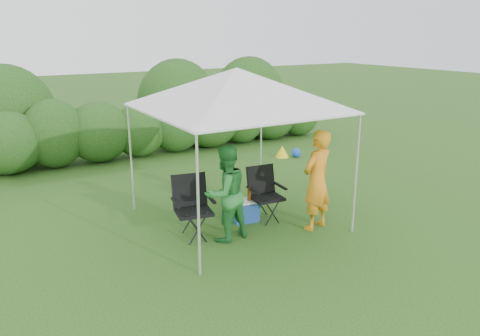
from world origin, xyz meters
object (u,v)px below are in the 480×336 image
chair_right (264,190)px  man (317,180)px  chair_left (192,202)px  woman (226,193)px  cooler (245,210)px  canopy (237,89)px

chair_right → man: (0.55, -0.85, 0.33)m
chair_left → chair_right: bearing=11.5°
woman → cooler: woman is taller
chair_right → woman: 1.19m
man → chair_left: bearing=-37.1°
chair_right → man: bearing=-51.8°
chair_right → man: man is taller
canopy → chair_right: (0.49, -0.17, -1.89)m
canopy → man: bearing=-44.4°
canopy → woman: (-0.58, -0.62, -1.64)m
chair_left → cooler: chair_left is taller
chair_right → cooler: size_ratio=1.86×
chair_right → cooler: chair_right is taller
canopy → man: size_ratio=1.72×
canopy → cooler: size_ratio=5.71×
man → cooler: (-0.92, 0.92, -0.70)m
woman → chair_left: bearing=-53.2°
chair_left → woman: bearing=-33.9°
man → woman: (-1.62, 0.40, -0.08)m
man → chair_right: bearing=-72.2°
canopy → woman: 1.84m
cooler → man: bearing=-34.8°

